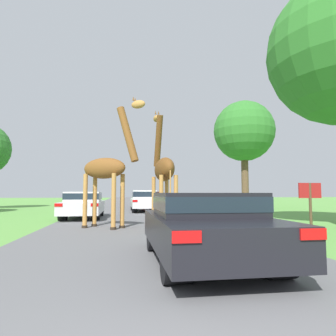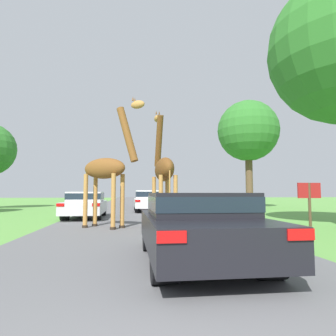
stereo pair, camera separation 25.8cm
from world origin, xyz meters
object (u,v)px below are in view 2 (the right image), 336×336
at_px(car_lead_maroon, 199,224).
at_px(car_far_ahead, 86,204).
at_px(car_queue_right, 147,200).
at_px(tree_left_edge, 248,131).
at_px(car_queue_left, 153,199).
at_px(giraffe_near_road, 163,169).
at_px(giraffe_companion, 108,168).
at_px(sign_post, 309,200).

relative_size(car_lead_maroon, car_far_ahead, 0.91).
relative_size(car_queue_right, tree_left_edge, 0.50).
height_order(car_lead_maroon, car_queue_left, car_queue_left).
relative_size(giraffe_near_road, car_far_ahead, 1.06).
relative_size(giraffe_companion, car_lead_maroon, 1.15).
xyz_separation_m(car_queue_right, car_queue_left, (0.83, 5.66, -0.04)).
distance_m(giraffe_near_road, car_queue_right, 9.69).
xyz_separation_m(giraffe_companion, car_queue_right, (2.05, 9.78, -1.43)).
bearing_deg(tree_left_edge, sign_post, -107.21).
distance_m(giraffe_near_road, giraffe_companion, 2.13).
bearing_deg(giraffe_near_road, tree_left_edge, 50.55).
distance_m(giraffe_companion, car_queue_left, 15.77).
bearing_deg(giraffe_near_road, car_queue_right, 85.19).
bearing_deg(car_queue_right, sign_post, -73.55).
bearing_deg(car_queue_left, giraffe_companion, -100.59).
xyz_separation_m(giraffe_near_road, giraffe_companion, (-2.12, -0.19, 0.00)).
xyz_separation_m(giraffe_near_road, car_lead_maroon, (-0.00, -5.94, -1.51)).
height_order(giraffe_near_road, car_far_ahead, giraffe_near_road).
xyz_separation_m(car_queue_left, car_far_ahead, (-4.32, -10.73, -0.02)).
distance_m(giraffe_near_road, tree_left_edge, 16.67).
height_order(giraffe_near_road, car_queue_right, giraffe_near_road).
distance_m(giraffe_near_road, car_far_ahead, 5.94).
bearing_deg(tree_left_edge, car_queue_left, 166.63).
xyz_separation_m(tree_left_edge, sign_post, (-5.21, -16.83, -5.59)).
bearing_deg(giraffe_near_road, car_far_ahead, 123.04).
bearing_deg(tree_left_edge, car_far_ahead, -145.16).
bearing_deg(car_lead_maroon, sign_post, 32.04).
relative_size(giraffe_near_road, tree_left_edge, 0.52).
bearing_deg(car_far_ahead, tree_left_edge, 34.84).
distance_m(car_lead_maroon, car_queue_left, 21.20).
relative_size(giraffe_companion, car_queue_left, 1.01).
bearing_deg(car_queue_left, tree_left_edge, -13.37).
relative_size(car_lead_maroon, tree_left_edge, 0.45).
distance_m(car_far_ahead, sign_post, 10.94).
bearing_deg(sign_post, tree_left_edge, 72.79).
distance_m(car_queue_right, car_queue_left, 5.72).
distance_m(car_queue_left, sign_post, 19.05).
bearing_deg(tree_left_edge, giraffe_near_road, -124.21).
relative_size(car_queue_left, car_far_ahead, 1.03).
xyz_separation_m(car_lead_maroon, tree_left_edge, (9.03, 19.22, 5.99)).
bearing_deg(giraffe_companion, car_queue_right, -158.61).
bearing_deg(car_queue_left, giraffe_near_road, -92.86).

